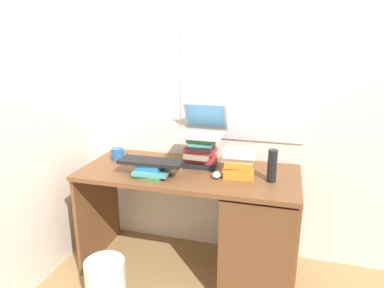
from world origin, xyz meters
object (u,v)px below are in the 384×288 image
(desk, at_px, (242,225))
(water_bottle, at_px, (272,166))
(mug, at_px, (118,154))
(book_stack_keyboard_riser, at_px, (152,170))
(book_stack_side, at_px, (239,163))
(wastebasket, at_px, (106,281))
(computer_mouse, at_px, (217,175))
(book_stack_tall, at_px, (200,152))
(keyboard, at_px, (151,162))
(laptop, at_px, (202,127))

(desk, distance_m, water_bottle, 0.48)
(mug, bearing_deg, book_stack_keyboard_riser, -31.99)
(book_stack_keyboard_riser, height_order, book_stack_side, book_stack_side)
(desk, distance_m, wastebasket, 0.95)
(computer_mouse, bearing_deg, book_stack_side, 20.86)
(water_bottle, bearing_deg, book_stack_tall, 163.22)
(book_stack_tall, relative_size, computer_mouse, 2.26)
(book_stack_tall, height_order, book_stack_keyboard_riser, book_stack_tall)
(keyboard, bearing_deg, book_stack_tall, 43.08)
(water_bottle, bearing_deg, laptop, 156.43)
(book_stack_keyboard_riser, xyz_separation_m, water_bottle, (0.76, 0.10, 0.07))
(book_stack_keyboard_riser, height_order, laptop, laptop)
(book_stack_side, distance_m, wastebasket, 1.13)
(keyboard, height_order, water_bottle, water_bottle)
(keyboard, distance_m, wastebasket, 0.81)
(keyboard, distance_m, computer_mouse, 0.43)
(computer_mouse, bearing_deg, book_stack_tall, 131.97)
(desk, distance_m, book_stack_keyboard_riser, 0.71)
(mug, bearing_deg, book_stack_tall, 2.87)
(book_stack_keyboard_riser, relative_size, laptop, 0.74)
(desk, relative_size, water_bottle, 7.10)
(keyboard, height_order, computer_mouse, keyboard)
(desk, xyz_separation_m, mug, (-0.94, 0.10, 0.39))
(book_stack_tall, relative_size, book_stack_keyboard_riser, 0.99)
(computer_mouse, relative_size, mug, 0.83)
(book_stack_tall, distance_m, water_bottle, 0.52)
(book_stack_side, distance_m, keyboard, 0.57)
(book_stack_tall, bearing_deg, book_stack_keyboard_riser, -135.90)
(desk, height_order, laptop, laptop)
(book_stack_tall, bearing_deg, book_stack_side, -23.35)
(desk, distance_m, computer_mouse, 0.40)
(book_stack_keyboard_riser, distance_m, computer_mouse, 0.43)
(desk, height_order, book_stack_keyboard_riser, book_stack_keyboard_riser)
(keyboard, bearing_deg, desk, 10.67)
(book_stack_keyboard_riser, relative_size, mug, 1.89)
(laptop, xyz_separation_m, mug, (-0.62, -0.10, -0.22))
(book_stack_side, bearing_deg, water_bottle, -7.13)
(book_stack_tall, bearing_deg, water_bottle, -16.78)
(book_stack_keyboard_riser, xyz_separation_m, laptop, (0.26, 0.32, 0.23))
(book_stack_side, distance_m, mug, 0.91)
(book_stack_side, distance_m, computer_mouse, 0.16)
(laptop, distance_m, mug, 0.66)
(laptop, height_order, mug, laptop)
(book_stack_tall, relative_size, mug, 1.87)
(book_stack_tall, distance_m, mug, 0.62)
(computer_mouse, height_order, water_bottle, water_bottle)
(book_stack_keyboard_riser, distance_m, mug, 0.42)
(keyboard, height_order, wastebasket, keyboard)
(desk, xyz_separation_m, book_stack_keyboard_riser, (-0.59, -0.12, 0.38))
(book_stack_keyboard_riser, height_order, computer_mouse, book_stack_keyboard_riser)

